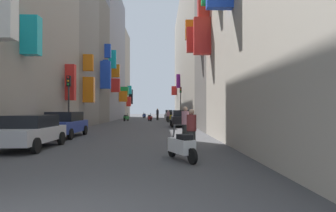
{
  "coord_description": "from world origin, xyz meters",
  "views": [
    {
      "loc": [
        1.96,
        -3.4,
        1.65
      ],
      "look_at": [
        2.66,
        25.7,
        1.99
      ],
      "focal_mm": 30.46,
      "sensor_mm": 36.0,
      "label": 1
    }
  ],
  "objects_px": {
    "scooter_red": "(150,118)",
    "traffic_light_near_corner": "(181,98)",
    "parked_car_grey": "(169,114)",
    "parked_car_silver": "(30,131)",
    "pedestrian_near_left": "(158,114)",
    "scooter_green": "(126,118)",
    "scooter_white": "(182,146)",
    "traffic_light_far_corner": "(69,94)",
    "scooter_blue": "(144,116)",
    "pedestrian_near_right": "(185,124)",
    "pedestrian_crossing": "(191,130)",
    "parked_car_black": "(181,118)",
    "parked_car_blue": "(64,124)",
    "parked_car_yellow": "(173,116)",
    "parked_car_green": "(173,114)",
    "pedestrian_mid_street": "(168,116)"
  },
  "relations": [
    {
      "from": "pedestrian_near_left",
      "to": "scooter_white",
      "type": "bearing_deg",
      "value": -87.96
    },
    {
      "from": "parked_car_green",
      "to": "traffic_light_far_corner",
      "type": "distance_m",
      "value": 31.41
    },
    {
      "from": "parked_car_green",
      "to": "pedestrian_near_right",
      "type": "distance_m",
      "value": 35.74
    },
    {
      "from": "parked_car_grey",
      "to": "scooter_white",
      "type": "relative_size",
      "value": 2.38
    },
    {
      "from": "parked_car_green",
      "to": "traffic_light_near_corner",
      "type": "bearing_deg",
      "value": -87.37
    },
    {
      "from": "scooter_blue",
      "to": "parked_car_silver",
      "type": "bearing_deg",
      "value": -93.03
    },
    {
      "from": "parked_car_black",
      "to": "pedestrian_near_left",
      "type": "bearing_deg",
      "value": 98.63
    },
    {
      "from": "pedestrian_near_right",
      "to": "traffic_light_near_corner",
      "type": "bearing_deg",
      "value": 86.67
    },
    {
      "from": "parked_car_grey",
      "to": "parked_car_silver",
      "type": "relative_size",
      "value": 1.08
    },
    {
      "from": "parked_car_grey",
      "to": "traffic_light_far_corner",
      "type": "bearing_deg",
      "value": -102.43
    },
    {
      "from": "scooter_red",
      "to": "scooter_green",
      "type": "bearing_deg",
      "value": 172.03
    },
    {
      "from": "traffic_light_far_corner",
      "to": "scooter_red",
      "type": "bearing_deg",
      "value": 76.0
    },
    {
      "from": "scooter_red",
      "to": "traffic_light_far_corner",
      "type": "relative_size",
      "value": 0.49
    },
    {
      "from": "parked_car_grey",
      "to": "pedestrian_near_left",
      "type": "height_order",
      "value": "pedestrian_near_left"
    },
    {
      "from": "traffic_light_near_corner",
      "to": "scooter_white",
      "type": "bearing_deg",
      "value": -93.86
    },
    {
      "from": "scooter_blue",
      "to": "pedestrian_near_right",
      "type": "relative_size",
      "value": 0.99
    },
    {
      "from": "parked_car_grey",
      "to": "scooter_red",
      "type": "height_order",
      "value": "parked_car_grey"
    },
    {
      "from": "scooter_green",
      "to": "scooter_blue",
      "type": "height_order",
      "value": "same"
    },
    {
      "from": "parked_car_blue",
      "to": "scooter_red",
      "type": "height_order",
      "value": "parked_car_blue"
    },
    {
      "from": "scooter_blue",
      "to": "pedestrian_near_right",
      "type": "distance_m",
      "value": 39.95
    },
    {
      "from": "parked_car_blue",
      "to": "pedestrian_crossing",
      "type": "xyz_separation_m",
      "value": [
        6.98,
        -6.07,
        0.04
      ]
    },
    {
      "from": "scooter_green",
      "to": "scooter_white",
      "type": "height_order",
      "value": "same"
    },
    {
      "from": "scooter_blue",
      "to": "pedestrian_near_right",
      "type": "xyz_separation_m",
      "value": [
        4.49,
        -39.69,
        0.44
      ]
    },
    {
      "from": "parked_car_yellow",
      "to": "parked_car_blue",
      "type": "bearing_deg",
      "value": -107.34
    },
    {
      "from": "parked_car_grey",
      "to": "traffic_light_far_corner",
      "type": "xyz_separation_m",
      "value": [
        -8.16,
        -37.05,
        1.96
      ]
    },
    {
      "from": "parked_car_black",
      "to": "parked_car_silver",
      "type": "xyz_separation_m",
      "value": [
        -7.39,
        -15.05,
        -0.07
      ]
    },
    {
      "from": "traffic_light_near_corner",
      "to": "traffic_light_far_corner",
      "type": "xyz_separation_m",
      "value": [
        -9.13,
        -17.81,
        -0.38
      ]
    },
    {
      "from": "scooter_white",
      "to": "pedestrian_mid_street",
      "type": "bearing_deg",
      "value": 89.49
    },
    {
      "from": "scooter_red",
      "to": "traffic_light_near_corner",
      "type": "xyz_separation_m",
      "value": [
        4.19,
        -1.98,
        2.67
      ]
    },
    {
      "from": "scooter_green",
      "to": "pedestrian_crossing",
      "type": "distance_m",
      "value": 30.03
    },
    {
      "from": "scooter_green",
      "to": "pedestrian_mid_street",
      "type": "xyz_separation_m",
      "value": [
        5.86,
        -4.39,
        0.31
      ]
    },
    {
      "from": "parked_car_blue",
      "to": "parked_car_yellow",
      "type": "height_order",
      "value": "parked_car_blue"
    },
    {
      "from": "scooter_red",
      "to": "traffic_light_far_corner",
      "type": "height_order",
      "value": "traffic_light_far_corner"
    },
    {
      "from": "parked_car_yellow",
      "to": "pedestrian_crossing",
      "type": "height_order",
      "value": "pedestrian_crossing"
    },
    {
      "from": "pedestrian_near_left",
      "to": "traffic_light_near_corner",
      "type": "height_order",
      "value": "traffic_light_near_corner"
    },
    {
      "from": "parked_car_yellow",
      "to": "scooter_green",
      "type": "height_order",
      "value": "parked_car_yellow"
    },
    {
      "from": "pedestrian_near_right",
      "to": "traffic_light_far_corner",
      "type": "xyz_separation_m",
      "value": [
        -7.77,
        5.58,
        1.85
      ]
    },
    {
      "from": "traffic_light_far_corner",
      "to": "pedestrian_near_left",
      "type": "bearing_deg",
      "value": 75.56
    },
    {
      "from": "parked_car_blue",
      "to": "scooter_white",
      "type": "height_order",
      "value": "parked_car_blue"
    },
    {
      "from": "parked_car_green",
      "to": "parked_car_silver",
      "type": "height_order",
      "value": "parked_car_green"
    },
    {
      "from": "parked_car_black",
      "to": "pedestrian_crossing",
      "type": "height_order",
      "value": "pedestrian_crossing"
    },
    {
      "from": "parked_car_green",
      "to": "parked_car_yellow",
      "type": "xyz_separation_m",
      "value": [
        -0.33,
        -9.19,
        -0.02
      ]
    },
    {
      "from": "parked_car_grey",
      "to": "pedestrian_near_left",
      "type": "relative_size",
      "value": 2.49
    },
    {
      "from": "scooter_red",
      "to": "scooter_white",
      "type": "distance_m",
      "value": 30.89
    },
    {
      "from": "pedestrian_near_left",
      "to": "scooter_red",
      "type": "bearing_deg",
      "value": -106.94
    },
    {
      "from": "traffic_light_near_corner",
      "to": "parked_car_green",
      "type": "bearing_deg",
      "value": 92.63
    },
    {
      "from": "parked_car_black",
      "to": "traffic_light_far_corner",
      "type": "bearing_deg",
      "value": -140.62
    },
    {
      "from": "scooter_blue",
      "to": "parked_car_green",
      "type": "bearing_deg",
      "value": -36.89
    },
    {
      "from": "pedestrian_crossing",
      "to": "pedestrian_near_left",
      "type": "xyz_separation_m",
      "value": [
        -1.74,
        32.3,
        0.06
      ]
    },
    {
      "from": "scooter_white",
      "to": "pedestrian_near_left",
      "type": "relative_size",
      "value": 1.05
    }
  ]
}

